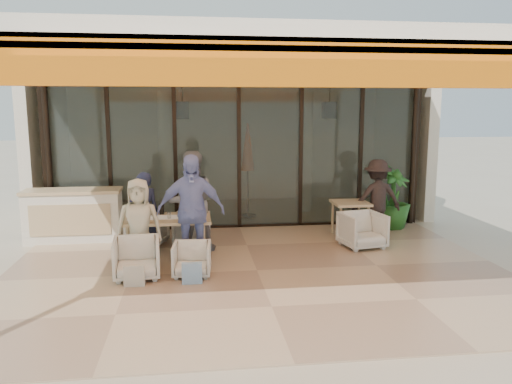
# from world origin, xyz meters

# --- Properties ---
(ground) EXTENTS (70.00, 70.00, 0.00)m
(ground) POSITION_xyz_m (0.00, 0.00, 0.00)
(ground) COLOR #C6B293
(ground) RESTS_ON ground
(terrace_floor) EXTENTS (8.00, 6.00, 0.01)m
(terrace_floor) POSITION_xyz_m (0.00, 0.00, 0.01)
(terrace_floor) COLOR tan
(terrace_floor) RESTS_ON ground
(terrace_structure) EXTENTS (8.00, 6.00, 3.40)m
(terrace_structure) POSITION_xyz_m (0.00, -0.26, 3.25)
(terrace_structure) COLOR silver
(terrace_structure) RESTS_ON ground
(glass_storefront) EXTENTS (8.08, 0.10, 3.20)m
(glass_storefront) POSITION_xyz_m (0.00, 3.00, 1.60)
(glass_storefront) COLOR #9EADA3
(glass_storefront) RESTS_ON ground
(interior_block) EXTENTS (9.05, 3.62, 3.52)m
(interior_block) POSITION_xyz_m (0.01, 5.31, 2.23)
(interior_block) COLOR silver
(interior_block) RESTS_ON ground
(host_counter) EXTENTS (1.85, 0.65, 1.04)m
(host_counter) POSITION_xyz_m (-3.33, 2.30, 0.53)
(host_counter) COLOR silver
(host_counter) RESTS_ON ground
(dining_table) EXTENTS (1.50, 0.90, 0.93)m
(dining_table) POSITION_xyz_m (-1.46, 0.88, 0.69)
(dining_table) COLOR tan
(dining_table) RESTS_ON ground
(chair_far_left) EXTENTS (0.81, 0.79, 0.68)m
(chair_far_left) POSITION_xyz_m (-1.88, 1.82, 0.34)
(chair_far_left) COLOR silver
(chair_far_left) RESTS_ON ground
(chair_far_right) EXTENTS (0.74, 0.70, 0.67)m
(chair_far_right) POSITION_xyz_m (-1.04, 1.82, 0.34)
(chair_far_right) COLOR silver
(chair_far_right) RESTS_ON ground
(chair_near_left) EXTENTS (0.73, 0.69, 0.71)m
(chair_near_left) POSITION_xyz_m (-1.88, -0.08, 0.35)
(chair_near_left) COLOR silver
(chair_near_left) RESTS_ON ground
(chair_near_right) EXTENTS (0.62, 0.58, 0.59)m
(chair_near_right) POSITION_xyz_m (-1.04, -0.08, 0.30)
(chair_near_right) COLOR silver
(chair_near_right) RESTS_ON ground
(diner_navy) EXTENTS (0.63, 0.53, 1.49)m
(diner_navy) POSITION_xyz_m (-1.88, 1.32, 0.74)
(diner_navy) COLOR #1B1E3C
(diner_navy) RESTS_ON ground
(diner_grey) EXTENTS (1.01, 0.85, 1.85)m
(diner_grey) POSITION_xyz_m (-1.04, 1.32, 0.92)
(diner_grey) COLOR slate
(diner_grey) RESTS_ON ground
(diner_cream) EXTENTS (0.73, 0.48, 1.49)m
(diner_cream) POSITION_xyz_m (-1.88, 0.42, 0.75)
(diner_cream) COLOR beige
(diner_cream) RESTS_ON ground
(diner_periwinkle) EXTENTS (1.11, 0.48, 1.87)m
(diner_periwinkle) POSITION_xyz_m (-1.04, 0.42, 0.94)
(diner_periwinkle) COLOR #7E8FD2
(diner_periwinkle) RESTS_ON ground
(tote_bag_cream) EXTENTS (0.30, 0.10, 0.34)m
(tote_bag_cream) POSITION_xyz_m (-1.88, -0.48, 0.17)
(tote_bag_cream) COLOR silver
(tote_bag_cream) RESTS_ON ground
(tote_bag_blue) EXTENTS (0.30, 0.10, 0.34)m
(tote_bag_blue) POSITION_xyz_m (-1.04, -0.48, 0.17)
(tote_bag_blue) COLOR #99BFD8
(tote_bag_blue) RESTS_ON ground
(side_table) EXTENTS (0.70, 0.70, 0.74)m
(side_table) POSITION_xyz_m (2.14, 1.87, 0.64)
(side_table) COLOR tan
(side_table) RESTS_ON ground
(side_chair) EXTENTS (0.84, 0.80, 0.75)m
(side_chair) POSITION_xyz_m (2.14, 1.12, 0.37)
(side_chair) COLOR silver
(side_chair) RESTS_ON ground
(standing_woman) EXTENTS (1.03, 0.60, 1.58)m
(standing_woman) POSITION_xyz_m (2.74, 1.99, 0.79)
(standing_woman) COLOR black
(standing_woman) RESTS_ON ground
(potted_palm) EXTENTS (1.05, 1.05, 1.36)m
(potted_palm) POSITION_xyz_m (3.29, 2.52, 0.68)
(potted_palm) COLOR #1E5919
(potted_palm) RESTS_ON ground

